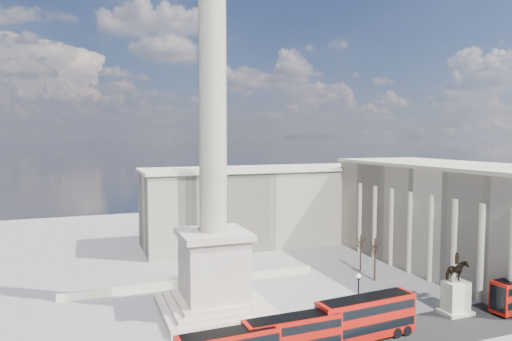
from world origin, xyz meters
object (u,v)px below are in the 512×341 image
object	(u,v)px
pedestrian_crossing	(252,316)
pedestrian_standing	(372,316)
pedestrian_walking	(412,298)
red_bus_c	(367,317)
victorian_lamp	(358,294)
equestrian_statue	(456,293)
nelsons_column	(213,215)
red_bus_b	(293,335)

from	to	relation	value
pedestrian_crossing	pedestrian_standing	bearing A→B (deg)	-129.76
pedestrian_standing	pedestrian_walking	bearing A→B (deg)	-160.25
red_bus_c	victorian_lamp	distance (m)	4.66
pedestrian_crossing	victorian_lamp	bearing A→B (deg)	-130.14
red_bus_c	equestrian_statue	xyz separation A→B (m)	(15.30, 2.28, 0.24)
pedestrian_walking	pedestrian_standing	size ratio (longest dim) A/B	1.07
pedestrian_standing	victorian_lamp	bearing A→B (deg)	-18.48
equestrian_statue	pedestrian_walking	bearing A→B (deg)	124.66
victorian_lamp	pedestrian_standing	xyz separation A→B (m)	(1.64, -0.54, -2.81)
victorian_lamp	red_bus_c	bearing A→B (deg)	-111.03
pedestrian_standing	nelsons_column	bearing A→B (deg)	-32.24
red_bus_b	pedestrian_crossing	world-z (taller)	red_bus_b
nelsons_column	pedestrian_crossing	bearing A→B (deg)	-57.87
victorian_lamp	pedestrian_walking	distance (m)	11.16
equestrian_statue	red_bus_b	bearing A→B (deg)	-173.02
equestrian_statue	red_bus_c	bearing A→B (deg)	-171.52
red_bus_b	pedestrian_standing	xyz separation A→B (m)	(12.95, 4.47, -1.42)
victorian_lamp	pedestrian_standing	size ratio (longest dim) A/B	3.56
nelsons_column	red_bus_c	xyz separation A→B (m)	(14.13, -14.54, -10.30)
red_bus_c	pedestrian_walking	world-z (taller)	red_bus_c
red_bus_b	pedestrian_standing	distance (m)	13.77
pedestrian_walking	pedestrian_crossing	world-z (taller)	pedestrian_walking
victorian_lamp	pedestrian_crossing	xyz separation A→B (m)	(-12.32, 4.83, -2.91)
pedestrian_walking	pedestrian_standing	xyz separation A→B (m)	(-8.84, -3.22, -0.06)
victorian_lamp	red_bus_b	bearing A→B (deg)	-156.13
nelsons_column	pedestrian_walking	bearing A→B (deg)	-16.21
equestrian_statue	pedestrian_walking	distance (m)	5.94
red_bus_c	equestrian_statue	size ratio (longest dim) A/B	1.51
red_bus_b	victorian_lamp	distance (m)	12.45
nelsons_column	equestrian_statue	xyz separation A→B (m)	(29.44, -12.26, -10.06)
nelsons_column	equestrian_statue	size ratio (longest dim) A/B	6.06
red_bus_b	red_bus_c	world-z (taller)	red_bus_c
pedestrian_crossing	nelsons_column	bearing A→B (deg)	13.41
red_bus_b	equestrian_statue	world-z (taller)	equestrian_statue
red_bus_b	victorian_lamp	world-z (taller)	victorian_lamp
nelsons_column	red_bus_b	bearing A→B (deg)	-73.81
red_bus_b	victorian_lamp	bearing A→B (deg)	22.82
pedestrian_standing	red_bus_c	bearing A→B (deg)	48.20
pedestrian_standing	pedestrian_crossing	world-z (taller)	pedestrian_standing
nelsons_column	pedestrian_crossing	world-z (taller)	nelsons_column
red_bus_b	pedestrian_standing	world-z (taller)	red_bus_b
red_bus_c	pedestrian_standing	bearing A→B (deg)	44.27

